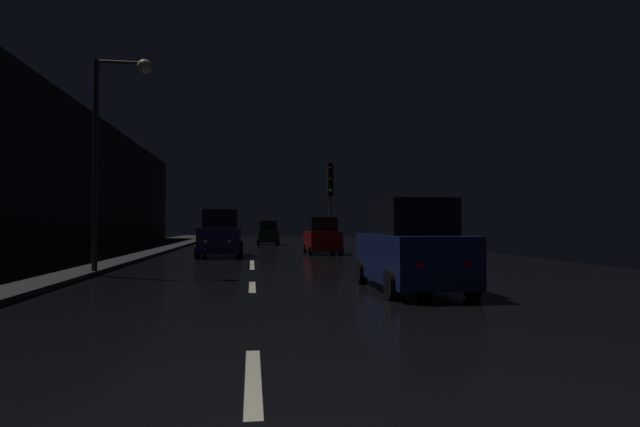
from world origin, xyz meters
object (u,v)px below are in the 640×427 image
(traffic_light_far_right, at_px, (330,187))
(car_parked_right_far, at_px, (322,237))
(car_approaching_headlights, at_px, (221,235))
(car_parked_right_near, at_px, (411,249))
(streetlamp_overhead, at_px, (113,129))
(car_distant_taillights, at_px, (268,234))

(traffic_light_far_right, distance_m, car_parked_right_far, 3.72)
(car_approaching_headlights, relative_size, car_parked_right_near, 1.07)
(traffic_light_far_right, xyz_separation_m, car_approaching_headlights, (-6.00, -3.83, -2.68))
(traffic_light_far_right, height_order, car_approaching_headlights, traffic_light_far_right)
(car_parked_right_far, bearing_deg, car_approaching_headlights, 106.67)
(car_parked_right_far, bearing_deg, streetlamp_overhead, 143.29)
(car_distant_taillights, bearing_deg, car_parked_right_near, -175.01)
(car_approaching_headlights, relative_size, car_parked_right_far, 1.18)
(traffic_light_far_right, distance_m, streetlamp_overhead, 15.53)
(car_approaching_headlights, height_order, car_parked_right_near, car_approaching_headlights)
(streetlamp_overhead, height_order, car_parked_right_near, streetlamp_overhead)
(traffic_light_far_right, height_order, streetlamp_overhead, streetlamp_overhead)
(streetlamp_overhead, height_order, car_parked_right_far, streetlamp_overhead)
(car_distant_taillights, bearing_deg, traffic_light_far_right, -163.27)
(traffic_light_far_right, height_order, car_parked_right_near, traffic_light_far_right)
(car_approaching_headlights, bearing_deg, traffic_light_far_right, 122.52)
(car_approaching_headlights, distance_m, car_distant_taillights, 14.93)
(car_parked_right_far, xyz_separation_m, car_parked_right_near, (-0.00, -15.04, 0.09))
(streetlamp_overhead, xyz_separation_m, car_approaching_headlights, (2.69, 9.02, -3.39))
(car_approaching_headlights, xyz_separation_m, car_distant_taillights, (2.74, 14.68, -0.19))
(streetlamp_overhead, relative_size, car_distant_taillights, 1.80)
(car_parked_right_far, bearing_deg, car_distant_taillights, 10.62)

